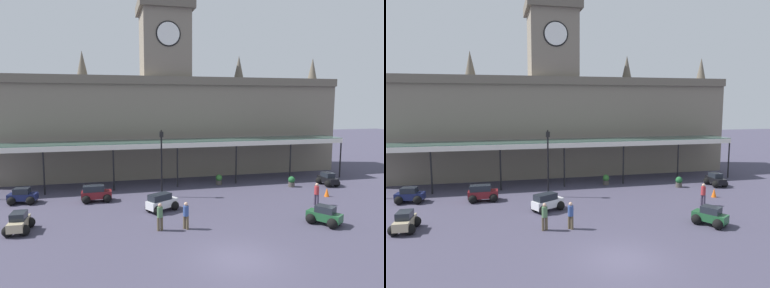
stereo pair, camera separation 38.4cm
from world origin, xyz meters
TOP-DOWN VIEW (x-y plane):
  - ground_plane at (0.00, 0.00)m, footprint 140.00×140.00m
  - station_building at (0.00, 21.71)m, footprint 36.96×6.31m
  - entrance_canopy at (0.00, 16.33)m, footprint 33.80×3.26m
  - car_white_estate at (-2.47, 8.40)m, footprint 2.43×2.20m
  - car_black_sedan at (13.57, 12.36)m, footprint 1.53×2.06m
  - car_maroon_estate at (-7.02, 11.93)m, footprint 2.27×1.57m
  - car_beige_sedan at (-11.24, 6.44)m, footprint 1.55×2.07m
  - car_green_sedan at (7.04, 3.35)m, footprint 2.12×2.25m
  - car_navy_sedan at (-12.39, 12.72)m, footprint 2.13×1.66m
  - pedestrian_crossing_forecourt at (-1.57, 4.59)m, footprint 0.34×0.34m
  - pedestrian_beside_cars at (-3.13, 4.72)m, footprint 0.38×0.34m
  - pedestrian_near_entrance at (8.93, 7.10)m, footprint 0.34×0.37m
  - victorian_lamppost at (-1.89, 12.07)m, footprint 0.30×0.30m
  - traffic_cone at (11.14, 8.98)m, footprint 0.40×0.40m
  - planter_forecourt_centre at (10.03, 12.63)m, footprint 0.60×0.60m
  - planter_by_canopy at (3.89, 14.95)m, footprint 0.60×0.60m

SIDE VIEW (x-z plane):
  - ground_plane at x=0.00m, z-range 0.00..0.00m
  - traffic_cone at x=11.14m, z-range 0.00..0.71m
  - planter_forecourt_centre at x=10.03m, z-range 0.01..0.97m
  - planter_by_canopy at x=3.89m, z-range 0.01..0.97m
  - car_black_sedan at x=13.57m, z-range -0.09..1.10m
  - car_beige_sedan at x=-11.24m, z-range -0.09..1.10m
  - car_green_sedan at x=7.04m, z-range -0.09..1.10m
  - car_navy_sedan at x=-12.39m, z-range -0.09..1.10m
  - car_white_estate at x=-2.47m, z-range -0.07..1.20m
  - car_maroon_estate at x=-7.02m, z-range -0.07..1.20m
  - pedestrian_crossing_forecourt at x=-1.57m, z-range 0.07..1.74m
  - pedestrian_beside_cars at x=-3.13m, z-range 0.07..1.74m
  - pedestrian_near_entrance at x=8.93m, z-range 0.07..1.74m
  - victorian_lamppost at x=-1.89m, z-range 0.62..6.05m
  - entrance_canopy at x=0.00m, z-range 1.88..5.95m
  - station_building at x=0.00m, z-range -3.10..14.68m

